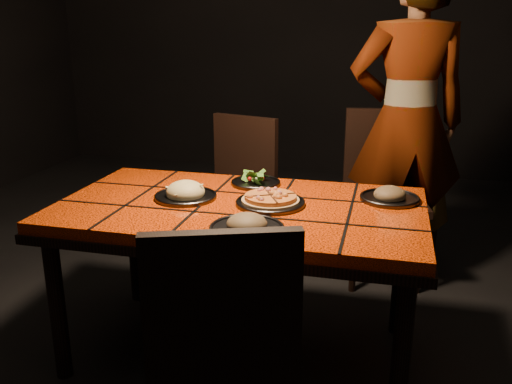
% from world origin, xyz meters
% --- Properties ---
extents(room_shell, '(6.04, 7.04, 3.08)m').
position_xyz_m(room_shell, '(0.00, 0.00, 1.50)').
color(room_shell, black).
rests_on(room_shell, ground).
extents(dining_table, '(1.62, 0.92, 0.75)m').
position_xyz_m(dining_table, '(0.00, 0.00, 0.67)').
color(dining_table, '#EF4107').
rests_on(dining_table, ground).
extents(chair_near, '(0.57, 0.57, 0.98)m').
position_xyz_m(chair_near, '(0.17, -0.80, 0.56)').
color(chair_near, black).
rests_on(chair_near, ground).
extents(chair_far_left, '(0.55, 0.55, 0.98)m').
position_xyz_m(chair_far_left, '(-0.27, 0.87, 0.56)').
color(chair_far_left, black).
rests_on(chair_far_left, ground).
extents(chair_far_right, '(0.54, 0.54, 1.02)m').
position_xyz_m(chair_far_right, '(0.60, 1.07, 0.59)').
color(chair_far_right, black).
rests_on(chair_far_right, ground).
extents(diner, '(0.79, 0.62, 1.92)m').
position_xyz_m(diner, '(0.71, 1.10, 0.96)').
color(diner, brown).
rests_on(diner, ground).
extents(plate_pizza, '(0.34, 0.34, 0.04)m').
position_xyz_m(plate_pizza, '(0.13, 0.02, 0.77)').
color(plate_pizza, '#38383D').
rests_on(plate_pizza, dining_table).
extents(plate_pasta, '(0.28, 0.28, 0.09)m').
position_xyz_m(plate_pasta, '(-0.26, 0.02, 0.77)').
color(plate_pasta, '#38383D').
rests_on(plate_pasta, dining_table).
extents(plate_salad, '(0.24, 0.24, 0.07)m').
position_xyz_m(plate_salad, '(-0.01, 0.31, 0.78)').
color(plate_salad, '#38383D').
rests_on(plate_salad, dining_table).
extents(plate_mushroom_a, '(0.29, 0.29, 0.10)m').
position_xyz_m(plate_mushroom_a, '(0.11, -0.31, 0.77)').
color(plate_mushroom_a, '#38383D').
rests_on(plate_mushroom_a, dining_table).
extents(plate_mushroom_b, '(0.27, 0.27, 0.09)m').
position_xyz_m(plate_mushroom_b, '(0.64, 0.21, 0.77)').
color(plate_mushroom_b, '#38383D').
rests_on(plate_mushroom_b, dining_table).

